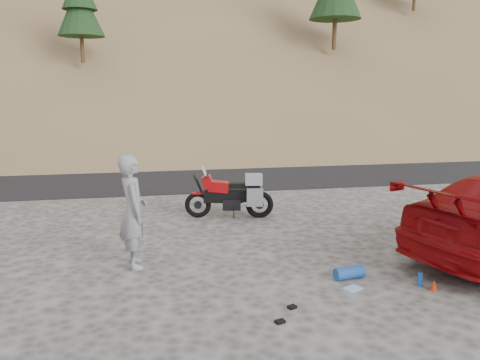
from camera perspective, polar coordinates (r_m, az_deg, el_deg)
The scene contains 11 objects.
ground at distance 8.61m, azimuth -2.07°, elevation -9.56°, with size 140.00×140.00×0.00m, color #454240.
road at distance 17.28m, azimuth -6.66°, elevation 0.77°, with size 120.00×7.00×0.05m, color black.
hillside at distance 49.53m, azimuth -9.98°, elevation 20.06°, with size 120.00×73.00×46.72m.
motorcycle at distance 11.15m, azimuth -0.84°, elevation -1.91°, with size 2.11×0.83×1.26m.
man at distance 8.48m, azimuth -12.62°, elevation -10.16°, with size 0.71×0.47×1.96m, color gray.
gear_blue_mat at distance 7.91m, azimuth 13.19°, elevation -10.95°, with size 0.20×0.20×0.51m, color navy.
gear_bottle at distance 7.96m, azimuth 21.09°, elevation -11.23°, with size 0.08×0.08×0.21m, color navy.
gear_funnel at distance 7.89m, azimuth 22.58°, elevation -11.76°, with size 0.12×0.12×0.16m, color #B4280C.
gear_glove_a at distance 6.43m, azimuth 4.90°, elevation -16.81°, with size 0.13×0.09×0.04m, color black.
gear_glove_b at distance 6.82m, azimuth 6.37°, elevation -15.12°, with size 0.12×0.09×0.04m, color black.
gear_blue_cloth at distance 7.58m, azimuth 13.56°, elevation -12.73°, with size 0.28×0.20×0.01m, color #87ACD1.
Camera 1 is at (-1.22, -7.98, 3.00)m, focal length 35.00 mm.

